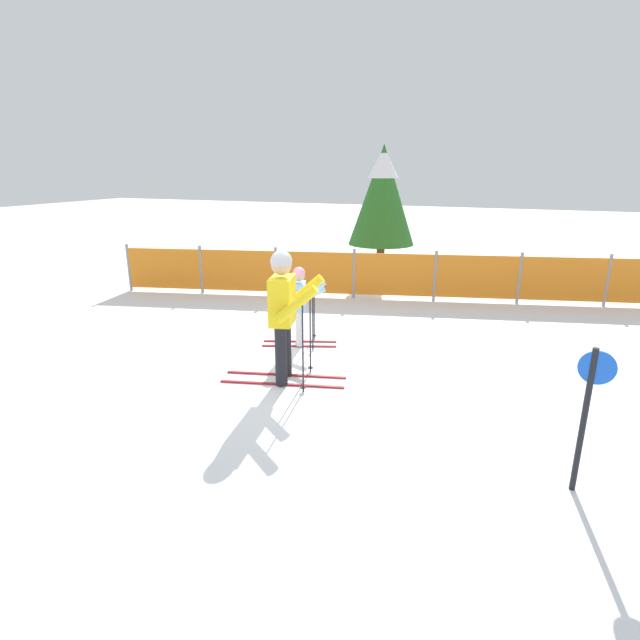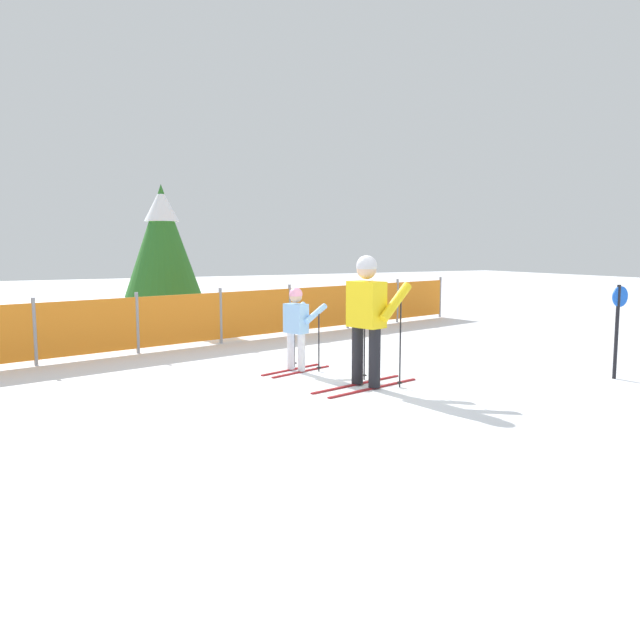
{
  "view_description": "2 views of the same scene",
  "coord_description": "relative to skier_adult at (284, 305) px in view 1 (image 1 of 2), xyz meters",
  "views": [
    {
      "loc": [
        2.9,
        -5.56,
        2.64
      ],
      "look_at": [
        0.49,
        0.54,
        0.62
      ],
      "focal_mm": 28.0,
      "sensor_mm": 36.0,
      "label": 1
    },
    {
      "loc": [
        -3.88,
        -6.91,
        1.79
      ],
      "look_at": [
        0.15,
        0.77,
        0.77
      ],
      "focal_mm": 35.0,
      "sensor_mm": 36.0,
      "label": 2
    }
  ],
  "objects": [
    {
      "name": "safety_fence",
      "position": [
        0.31,
        4.56,
        -0.49
      ],
      "size": [
        11.26,
        2.85,
        1.04
      ],
      "rotation": [
        0.0,
        0.0,
        0.24
      ],
      "color": "gray",
      "rests_on": "ground_plane"
    },
    {
      "name": "conifer_far",
      "position": [
        -0.76,
        7.53,
        0.97
      ],
      "size": [
        1.72,
        1.72,
        3.19
      ],
      "color": "#4C3823",
      "rests_on": "ground_plane"
    },
    {
      "name": "ground_plane",
      "position": [
        -0.32,
        0.22,
        -1.0
      ],
      "size": [
        60.0,
        60.0,
        0.0
      ],
      "primitive_type": "plane",
      "color": "white"
    },
    {
      "name": "skier_child",
      "position": [
        -0.36,
        1.32,
        -0.29
      ],
      "size": [
        1.16,
        0.69,
        1.22
      ],
      "rotation": [
        0.0,
        0.0,
        0.34
      ],
      "color": "maroon",
      "rests_on": "ground_plane"
    },
    {
      "name": "skier_adult",
      "position": [
        0.0,
        0.0,
        0.0
      ],
      "size": [
        1.63,
        0.83,
        1.68
      ],
      "rotation": [
        0.0,
        0.0,
        0.25
      ],
      "color": "maroon",
      "rests_on": "ground_plane"
    },
    {
      "name": "trail_marker",
      "position": [
        3.26,
        -1.16,
        -0.2
      ],
      "size": [
        0.28,
        0.05,
        1.28
      ],
      "color": "black",
      "rests_on": "ground_plane"
    }
  ]
}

